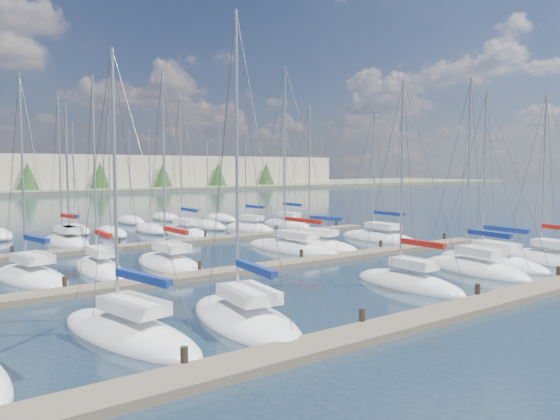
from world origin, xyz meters
TOP-DOWN VIEW (x-y plane):
  - ground at (0.00, 60.00)m, footprint 400.00×400.00m
  - dock_near at (0.00, 2.01)m, footprint 44.00×1.93m
  - dock_mid at (0.00, 16.01)m, footprint 44.00×1.93m
  - dock_far at (0.00, 30.01)m, footprint 44.00×1.93m
  - sailboat_q at (11.59, 35.16)m, footprint 3.40×7.38m
  - sailboat_m at (16.71, 21.49)m, footprint 2.86×9.16m
  - sailboat_b at (-12.14, 7.43)m, footprint 4.25×8.95m
  - sailboat_l at (8.89, 21.16)m, footprint 4.48×8.50m
  - sailboat_f at (13.61, 8.28)m, footprint 3.21×8.83m
  - sailboat_j at (-4.32, 20.56)m, footprint 2.85×8.13m
  - sailboat_o at (-6.63, 35.10)m, footprint 2.53×6.77m
  - sailboat_n at (-7.09, 35.34)m, footprint 3.26×7.53m
  - sailboat_g at (17.61, 6.43)m, footprint 4.00×7.74m
  - sailboat_k at (6.44, 21.14)m, footprint 3.67×10.44m
  - sailboat_i at (-8.65, 21.51)m, footprint 2.74×8.06m
  - sailboat_p at (4.30, 35.59)m, footprint 3.11×8.76m
  - sailboat_e at (10.54, 7.46)m, footprint 3.56×8.37m
  - sailboat_h at (-12.75, 21.33)m, footprint 4.22×7.98m
  - sailboat_d at (3.72, 7.03)m, footprint 2.39×7.30m
  - sailboat_r at (17.01, 35.83)m, footprint 2.40×8.09m
  - sailboat_c at (-7.43, 6.43)m, footprint 4.19×8.72m
  - distant_boats at (-4.34, 43.76)m, footprint 36.93×20.75m

SIDE VIEW (x-z plane):
  - ground at x=0.00m, z-range 0.00..0.00m
  - dock_near at x=0.00m, z-range -0.40..0.70m
  - dock_mid at x=0.00m, z-range -0.40..0.70m
  - dock_far at x=0.00m, z-range -0.40..0.70m
  - sailboat_b at x=-12.14m, z-range -5.78..6.12m
  - sailboat_q at x=11.59m, z-range -5.13..5.47m
  - sailboat_m at x=16.71m, z-range -6.16..6.51m
  - sailboat_l at x=8.89m, z-range -6.00..6.35m
  - sailboat_h at x=-12.75m, z-range -6.24..6.59m
  - sailboat_c at x=-7.43m, z-range -6.78..7.14m
  - sailboat_f at x=13.61m, z-range -6.03..6.39m
  - sailboat_j at x=-4.32m, z-range -6.64..7.00m
  - sailboat_k at x=6.44m, z-range -7.45..7.81m
  - sailboat_p at x=4.30m, z-range -7.12..7.49m
  - sailboat_e at x=10.54m, z-range -6.30..6.66m
  - sailboat_g at x=17.61m, z-range -6.06..6.43m
  - sailboat_d at x=3.72m, z-range -5.87..6.25m
  - sailboat_r at x=17.01m, z-range -6.46..6.84m
  - sailboat_o at x=-6.63m, z-range -6.24..6.63m
  - sailboat_i at x=-8.65m, z-range -6.36..6.75m
  - sailboat_n at x=-7.09m, z-range -6.46..6.86m
  - distant_boats at x=-4.34m, z-range -6.36..6.94m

